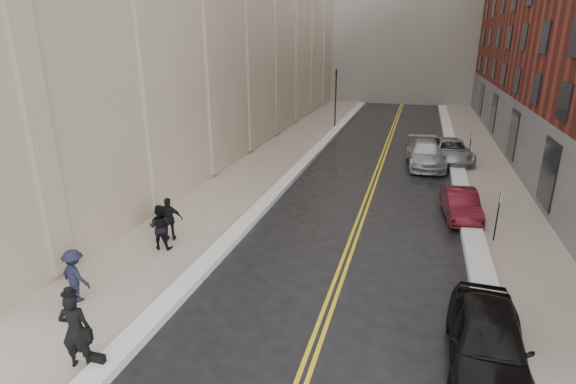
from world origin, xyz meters
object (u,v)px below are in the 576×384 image
Objects in this scene: car_silver_near at (425,154)px; car_silver_far at (450,151)px; pedestrian_main at (76,330)px; pedestrian_c at (169,219)px; pedestrian_a at (160,227)px; car_black at (488,340)px; pedestrian_b at (75,276)px; car_maroon at (461,204)px.

car_silver_far is (1.56, 1.51, -0.04)m from car_silver_near.
pedestrian_main reaches higher than car_silver_far.
pedestrian_main is at bearing 83.90° from pedestrian_c.
pedestrian_main is 6.50m from pedestrian_a.
pedestrian_b is at bearing -175.30° from car_black.
pedestrian_c is at bearing -93.35° from pedestrian_a.
car_black is 2.26× the size of pedestrian_main.
pedestrian_b is at bearing -143.39° from car_maroon.
pedestrian_c reaches higher than pedestrian_b.
car_maroon is (0.08, 10.26, -0.14)m from car_black.
car_black is at bearing -164.78° from pedestrian_b.
car_maroon is at bearing -85.39° from car_silver_near.
pedestrian_c reaches higher than car_maroon.
car_black is at bearing -91.13° from car_silver_near.
car_black is 11.89m from pedestrian_c.
car_silver_near is 18.26m from pedestrian_a.
car_silver_near is at bearing -129.14° from pedestrian_a.
car_maroon is 16.30m from pedestrian_main.
car_silver_far is at bearing 38.41° from car_silver_near.
pedestrian_c is at bearing -83.10° from pedestrian_b.
pedestrian_c reaches higher than car_silver_near.
car_black is at bearing 140.52° from pedestrian_c.
pedestrian_a is 0.99× the size of pedestrian_c.
car_maroon is at bearing -155.80° from pedestrian_a.
car_black is 18.98m from car_silver_near.
pedestrian_c is (-11.22, -16.27, 0.29)m from car_silver_far.
pedestrian_b is (-0.53, -3.89, -0.04)m from pedestrian_a.
pedestrian_a is (-9.61, -15.52, 0.24)m from car_silver_near.
pedestrian_main reaches higher than pedestrian_a.
pedestrian_a reaches higher than car_silver_near.
pedestrian_a is (-11.08, 3.40, 0.25)m from car_black.
car_silver_near is 2.17m from car_silver_far.
car_silver_far is 3.02× the size of pedestrian_c.
pedestrian_main reaches higher than car_maroon.
pedestrian_c is (-11.14, 4.15, 0.26)m from car_black.
car_maroon is 1.92× the size of pedestrian_main.
car_black is at bearing 179.64° from pedestrian_main.
car_silver_near is 17.65m from pedestrian_c.
pedestrian_c is at bearing -128.79° from car_silver_near.
pedestrian_c is at bearing 161.81° from car_black.
car_black is 20.43m from car_silver_far.
car_silver_near is 3.05× the size of pedestrian_c.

